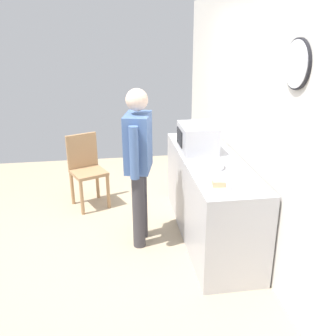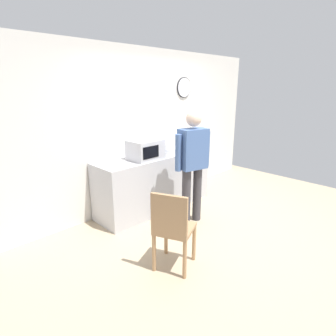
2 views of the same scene
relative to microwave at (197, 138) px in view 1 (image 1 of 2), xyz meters
name	(u,v)px [view 1 (image 1 of 2)]	position (x,y,z in m)	size (l,w,h in m)	color
ground_plane	(100,251)	(0.46, -1.13, -1.06)	(6.00, 6.00, 0.00)	tan
back_wall	(255,126)	(0.46, 0.47, 0.24)	(5.40, 0.13, 2.60)	silver
kitchen_counter	(209,197)	(0.27, 0.09, -0.61)	(2.07, 0.62, 0.91)	#B7B7BC
microwave	(197,138)	(0.00, 0.00, 0.00)	(0.50, 0.39, 0.30)	silver
sandwich_plate	(218,185)	(1.02, -0.05, -0.13)	(0.24, 0.24, 0.07)	white
salad_bowl	(211,164)	(0.55, 0.01, -0.11)	(0.26, 0.26, 0.08)	white
fork_utensil	(203,136)	(-0.58, 0.20, -0.15)	(0.17, 0.02, 0.01)	silver
spoon_utensil	(190,166)	(0.49, -0.19, -0.15)	(0.17, 0.02, 0.01)	silver
person_standing	(139,157)	(0.31, -0.68, -0.08)	(0.58, 0.33, 1.67)	#3B393E
wooden_chair	(86,167)	(-0.73, -1.29, -0.54)	(0.53, 0.53, 0.94)	#A87F56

